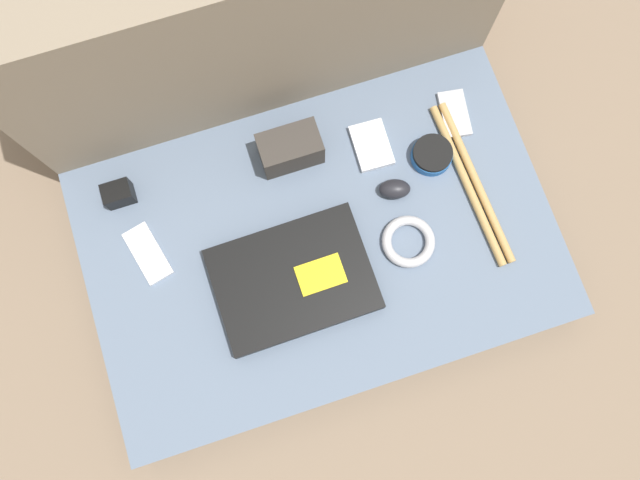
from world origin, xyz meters
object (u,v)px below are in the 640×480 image
(computer_mouse, at_px, (395,189))
(laptop, at_px, (293,279))
(phone_small, at_px, (372,145))
(phone_black, at_px, (148,254))
(camera_pouch, at_px, (293,148))
(charger_brick, at_px, (119,194))
(phone_silver, at_px, (455,114))
(speaker_puck, at_px, (432,155))

(computer_mouse, bearing_deg, laptop, -138.95)
(computer_mouse, relative_size, phone_small, 0.70)
(phone_black, bearing_deg, laptop, -42.27)
(camera_pouch, distance_m, charger_brick, 0.36)
(phone_small, distance_m, charger_brick, 0.52)
(phone_small, bearing_deg, laptop, -135.33)
(laptop, relative_size, charger_brick, 5.35)
(computer_mouse, distance_m, charger_brick, 0.55)
(phone_silver, height_order, phone_black, same)
(phone_black, height_order, phone_small, phone_small)
(laptop, bearing_deg, computer_mouse, 23.40)
(phone_black, relative_size, phone_small, 1.24)
(camera_pouch, bearing_deg, computer_mouse, -39.08)
(speaker_puck, bearing_deg, camera_pouch, 160.77)
(phone_silver, xyz_separation_m, phone_black, (-0.68, -0.09, -0.00))
(phone_small, bearing_deg, phone_black, -169.07)
(computer_mouse, relative_size, phone_silver, 0.67)
(phone_silver, relative_size, camera_pouch, 0.88)
(phone_black, bearing_deg, phone_small, -4.96)
(speaker_puck, distance_m, phone_small, 0.12)
(computer_mouse, distance_m, speaker_puck, 0.11)
(camera_pouch, bearing_deg, phone_small, -11.81)
(phone_small, xyz_separation_m, charger_brick, (-0.52, 0.05, 0.02))
(speaker_puck, relative_size, charger_brick, 1.47)
(laptop, distance_m, speaker_puck, 0.38)
(computer_mouse, bearing_deg, phone_silver, 50.77)
(phone_silver, distance_m, phone_black, 0.69)
(phone_silver, relative_size, phone_black, 0.84)
(speaker_puck, height_order, phone_small, speaker_puck)
(charger_brick, bearing_deg, laptop, -44.13)
(speaker_puck, relative_size, phone_small, 0.81)
(laptop, distance_m, phone_small, 0.32)
(phone_small, bearing_deg, camera_pouch, 170.37)
(laptop, xyz_separation_m, camera_pouch, (0.08, 0.25, 0.02))
(phone_black, relative_size, camera_pouch, 1.05)
(charger_brick, bearing_deg, phone_black, -80.77)
(laptop, distance_m, camera_pouch, 0.26)
(phone_black, distance_m, charger_brick, 0.13)
(phone_small, bearing_deg, phone_silver, 6.08)
(phone_black, xyz_separation_m, charger_brick, (-0.02, 0.13, 0.02))
(speaker_puck, height_order, camera_pouch, camera_pouch)
(phone_silver, relative_size, charger_brick, 1.90)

